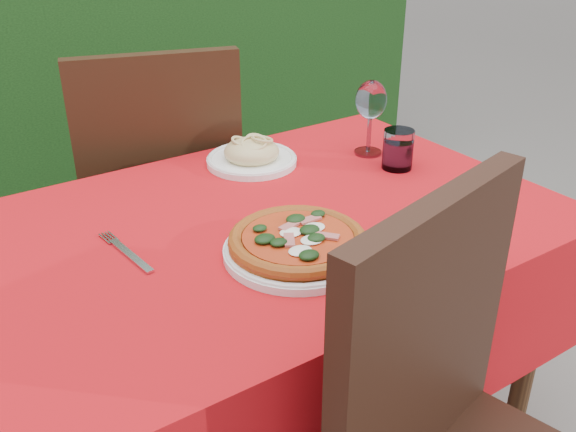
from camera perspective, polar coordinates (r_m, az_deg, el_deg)
hedge at (r=2.71m, az=-20.50°, el=15.72°), size 3.20×0.55×1.78m
dining_table at (r=1.46m, az=-1.76°, el=-5.44°), size 1.26×0.86×0.75m
chair_far at (r=1.97m, az=-11.27°, el=2.45°), size 0.56×0.56×1.00m
pizza_plate at (r=1.23m, az=0.87°, el=-2.48°), size 0.31×0.31×0.05m
pasta_plate at (r=1.65m, az=-3.25°, el=5.42°), size 0.23×0.23×0.07m
water_glass at (r=1.64m, az=9.74°, el=5.70°), size 0.08×0.08×0.10m
wine_glass at (r=1.69m, az=7.38°, el=9.93°), size 0.08×0.08×0.20m
fork at (r=1.27m, az=-13.79°, el=-3.44°), size 0.05×0.21×0.01m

